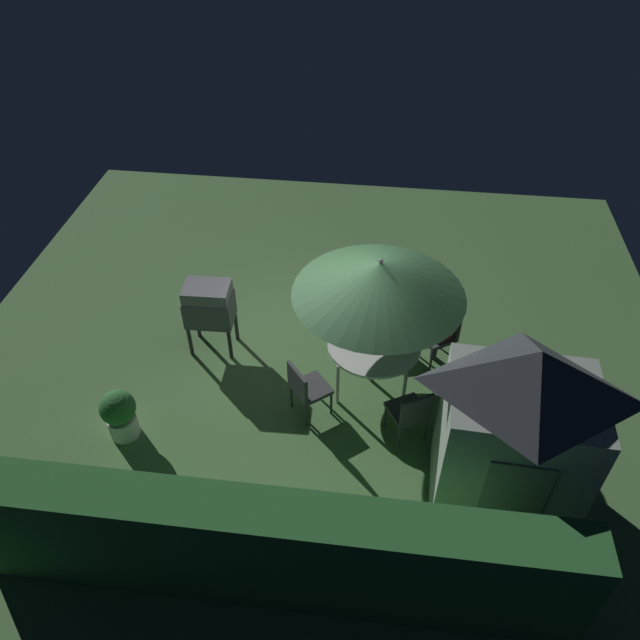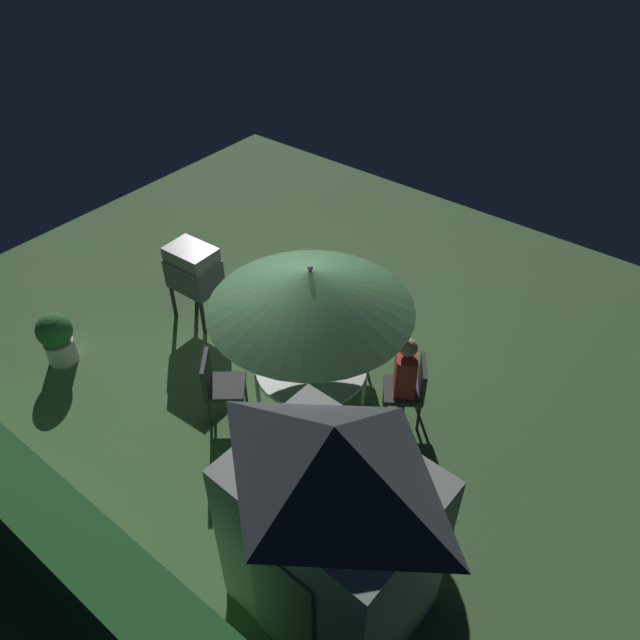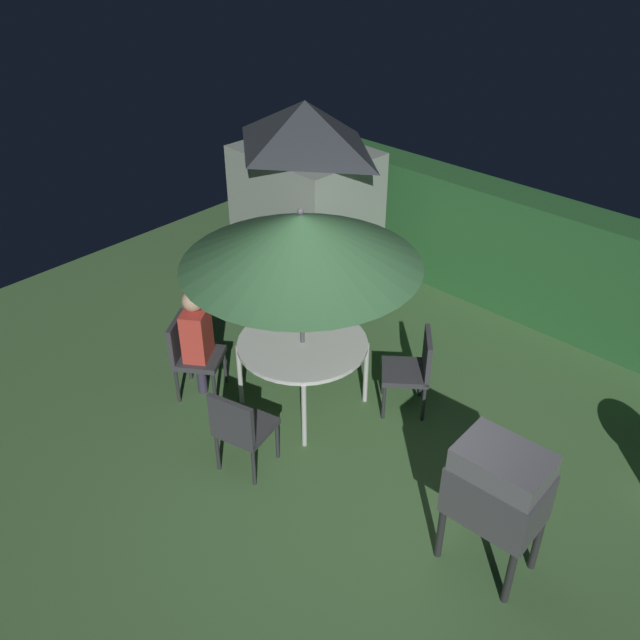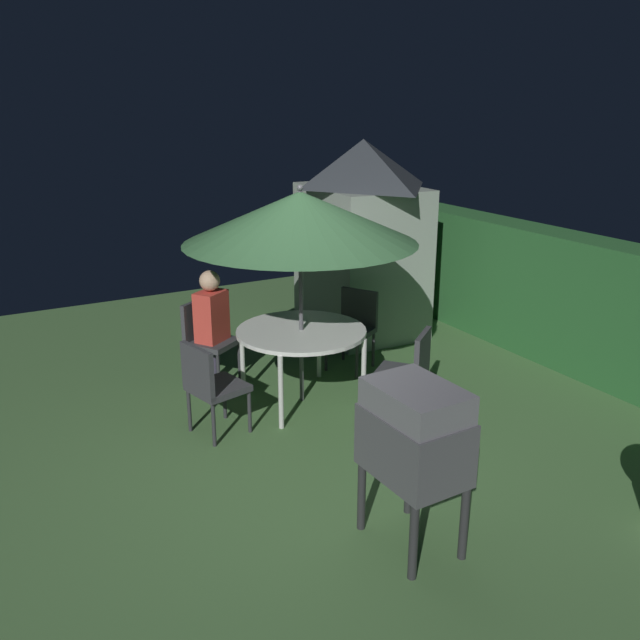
# 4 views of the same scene
# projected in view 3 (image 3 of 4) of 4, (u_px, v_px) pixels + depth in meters

# --- Properties ---
(ground_plane) EXTENTS (11.00, 11.00, 0.00)m
(ground_plane) POSITION_uv_depth(u_px,v_px,m) (345.00, 458.00, 6.61)
(ground_plane) COLOR #47703D
(hedge_backdrop) EXTENTS (6.29, 0.53, 1.52)m
(hedge_backdrop) POSITION_uv_depth(u_px,v_px,m) (537.00, 261.00, 8.34)
(hedge_backdrop) COLOR #28602D
(hedge_backdrop) RESTS_ON ground
(garden_shed) EXTENTS (1.74, 1.37, 2.50)m
(garden_shed) POSITION_uv_depth(u_px,v_px,m) (306.00, 200.00, 8.60)
(garden_shed) COLOR gray
(garden_shed) RESTS_ON ground
(patio_table) EXTENTS (1.31, 1.31, 0.77)m
(patio_table) POSITION_uv_depth(u_px,v_px,m) (303.00, 347.00, 6.91)
(patio_table) COLOR white
(patio_table) RESTS_ON ground
(patio_umbrella) EXTENTS (2.27, 2.27, 2.22)m
(patio_umbrella) POSITION_uv_depth(u_px,v_px,m) (301.00, 240.00, 6.26)
(patio_umbrella) COLOR #4C4C51
(patio_umbrella) RESTS_ON ground
(bbq_grill) EXTENTS (0.72, 0.52, 1.20)m
(bbq_grill) POSITION_uv_depth(u_px,v_px,m) (498.00, 487.00, 5.16)
(bbq_grill) COLOR #47474C
(bbq_grill) RESTS_ON ground
(chair_near_shed) EXTENTS (0.64, 0.64, 0.90)m
(chair_near_shed) POSITION_uv_depth(u_px,v_px,m) (191.00, 352.00, 7.18)
(chair_near_shed) COLOR #38383D
(chair_near_shed) RESTS_ON ground
(chair_far_side) EXTENTS (0.56, 0.56, 0.90)m
(chair_far_side) POSITION_uv_depth(u_px,v_px,m) (240.00, 427.00, 6.21)
(chair_far_side) COLOR #38383D
(chair_far_side) RESTS_ON ground
(chair_toward_hedge) EXTENTS (0.65, 0.65, 0.90)m
(chair_toward_hedge) POSITION_uv_depth(u_px,v_px,m) (413.00, 367.00, 6.96)
(chair_toward_hedge) COLOR #38383D
(chair_toward_hedge) RESTS_ON ground
(chair_toward_house) EXTENTS (0.63, 0.63, 0.90)m
(chair_toward_house) POSITION_uv_depth(u_px,v_px,m) (328.00, 306.00, 7.92)
(chair_toward_house) COLOR #38383D
(chair_toward_house) RESTS_ON ground
(person_in_red) EXTENTS (0.39, 0.42, 1.26)m
(person_in_red) POSITION_uv_depth(u_px,v_px,m) (196.00, 331.00, 7.02)
(person_in_red) COLOR #CC3D33
(person_in_red) RESTS_ON ground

